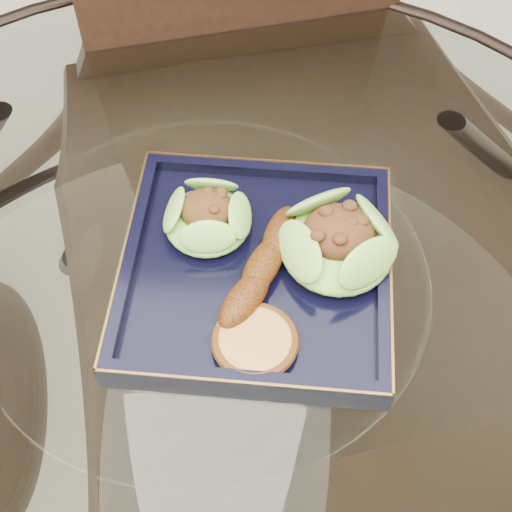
{
  "coord_description": "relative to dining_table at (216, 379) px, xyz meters",
  "views": [
    {
      "loc": [
        0.06,
        -0.37,
        1.38
      ],
      "look_at": [
        0.05,
        0.04,
        0.8
      ],
      "focal_mm": 50.0,
      "sensor_mm": 36.0,
      "label": 1
    }
  ],
  "objects": [
    {
      "name": "dining_chair",
      "position": [
        0.05,
        0.34,
        -0.0
      ],
      "size": [
        0.56,
        0.56,
        1.07
      ],
      "rotation": [
        0.0,
        0.0,
        0.26
      ],
      "color": "black",
      "rests_on": "ground"
    },
    {
      "name": "navy_plate",
      "position": [
        0.05,
        0.04,
        0.17
      ],
      "size": [
        0.29,
        0.29,
        0.02
      ],
      "primitive_type": "cube",
      "rotation": [
        0.0,
        0.0,
        -0.06
      ],
      "color": "black",
      "rests_on": "dining_table"
    },
    {
      "name": "dining_table",
      "position": [
        0.0,
        0.0,
        0.0
      ],
      "size": [
        1.13,
        1.13,
        0.77
      ],
      "color": "white",
      "rests_on": "ground"
    },
    {
      "name": "lettuce_wrap_right",
      "position": [
        0.13,
        0.05,
        0.2
      ],
      "size": [
        0.13,
        0.13,
        0.04
      ],
      "primitive_type": "ellipsoid",
      "rotation": [
        0.0,
        0.0,
        0.12
      ],
      "color": "#72AE32",
      "rests_on": "navy_plate"
    },
    {
      "name": "crumb_patty",
      "position": [
        0.05,
        -0.05,
        0.19
      ],
      "size": [
        0.09,
        0.09,
        0.01
      ],
      "primitive_type": "cylinder",
      "rotation": [
        0.0,
        0.0,
        -0.31
      ],
      "color": "#C09040",
      "rests_on": "navy_plate"
    },
    {
      "name": "roasted_plantain",
      "position": [
        0.05,
        0.03,
        0.2
      ],
      "size": [
        0.09,
        0.15,
        0.03
      ],
      "primitive_type": "ellipsoid",
      "rotation": [
        0.0,
        0.0,
        1.16
      ],
      "color": "#652D0A",
      "rests_on": "navy_plate"
    },
    {
      "name": "lettuce_wrap_left",
      "position": [
        -0.0,
        0.09,
        0.2
      ],
      "size": [
        0.12,
        0.12,
        0.03
      ],
      "primitive_type": "ellipsoid",
      "rotation": [
        0.0,
        0.0,
        -0.43
      ],
      "color": "#5DA630",
      "rests_on": "navy_plate"
    }
  ]
}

